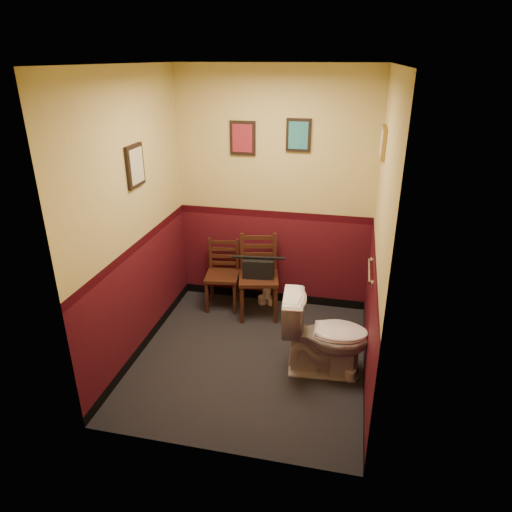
% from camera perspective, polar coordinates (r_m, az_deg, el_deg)
% --- Properties ---
extents(floor, '(2.20, 2.40, 0.00)m').
position_cam_1_polar(floor, '(4.65, -0.67, -12.58)').
color(floor, black).
rests_on(floor, ground).
extents(ceiling, '(2.20, 2.40, 0.00)m').
position_cam_1_polar(ceiling, '(3.75, -0.88, 22.88)').
color(ceiling, silver).
rests_on(ceiling, ground).
extents(wall_back, '(2.20, 0.00, 2.70)m').
position_cam_1_polar(wall_back, '(5.12, 2.29, 7.78)').
color(wall_back, '#480E17').
rests_on(wall_back, ground).
extents(wall_front, '(2.20, 0.00, 2.70)m').
position_cam_1_polar(wall_front, '(2.95, -6.04, -4.83)').
color(wall_front, '#480E17').
rests_on(wall_front, ground).
extents(wall_left, '(0.00, 2.40, 2.70)m').
position_cam_1_polar(wall_left, '(4.37, -14.99, 4.15)').
color(wall_left, '#480E17').
rests_on(wall_left, ground).
extents(wall_right, '(0.00, 2.40, 2.70)m').
position_cam_1_polar(wall_right, '(3.92, 15.10, 1.87)').
color(wall_right, '#480E17').
rests_on(wall_right, ground).
extents(grab_bar, '(0.05, 0.56, 0.06)m').
position_cam_1_polar(grab_bar, '(4.31, 14.05, -1.83)').
color(grab_bar, silver).
rests_on(grab_bar, wall_right).
extents(framed_print_back_a, '(0.28, 0.04, 0.36)m').
position_cam_1_polar(framed_print_back_a, '(5.04, -1.68, 14.52)').
color(framed_print_back_a, black).
rests_on(framed_print_back_a, wall_back).
extents(framed_print_back_b, '(0.26, 0.04, 0.34)m').
position_cam_1_polar(framed_print_back_b, '(4.93, 5.33, 14.80)').
color(framed_print_back_b, black).
rests_on(framed_print_back_b, wall_back).
extents(framed_print_left, '(0.04, 0.30, 0.38)m').
position_cam_1_polar(framed_print_left, '(4.32, -14.85, 10.84)').
color(framed_print_left, black).
rests_on(framed_print_left, wall_left).
extents(framed_print_right, '(0.04, 0.34, 0.28)m').
position_cam_1_polar(framed_print_right, '(4.32, 15.61, 13.48)').
color(framed_print_right, olive).
rests_on(framed_print_right, wall_right).
extents(toilet, '(0.84, 0.52, 0.79)m').
position_cam_1_polar(toilet, '(4.31, 8.66, -9.81)').
color(toilet, white).
rests_on(toilet, floor).
extents(toilet_brush, '(0.10, 0.10, 0.37)m').
position_cam_1_polar(toilet_brush, '(4.44, 11.65, -14.23)').
color(toilet_brush, silver).
rests_on(toilet_brush, floor).
extents(chair_left, '(0.42, 0.42, 0.81)m').
position_cam_1_polar(chair_left, '(5.37, -4.16, -2.31)').
color(chair_left, '#402013').
rests_on(chair_left, floor).
extents(chair_right, '(0.52, 0.52, 0.93)m').
position_cam_1_polar(chair_right, '(5.17, 0.31, -2.55)').
color(chair_right, '#402013').
rests_on(chair_right, floor).
extents(handbag, '(0.36, 0.21, 0.25)m').
position_cam_1_polar(handbag, '(5.08, 0.32, -1.47)').
color(handbag, black).
rests_on(handbag, chair_right).
extents(tp_stack, '(0.22, 0.11, 0.19)m').
position_cam_1_polar(tp_stack, '(5.52, 1.36, -5.30)').
color(tp_stack, silver).
rests_on(tp_stack, floor).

